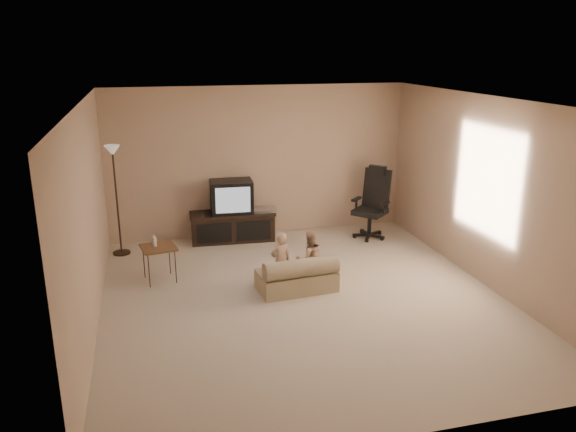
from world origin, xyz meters
The scene contains 9 objects.
floor centered at (0.00, 0.00, 0.00)m, with size 5.50×5.50×0.00m, color #BAA793.
room_shell centered at (0.00, 0.00, 1.52)m, with size 5.50×5.50×5.50m.
tv_stand centered at (-0.51, 2.49, 0.42)m, with size 1.43×0.60×1.01m.
office_chair centered at (1.78, 2.08, 0.43)m, with size 0.78×0.78×1.20m.
side_table centered at (-1.76, 1.07, 0.48)m, with size 0.52×0.52×0.67m.
floor_lamp centered at (-2.30, 2.28, 1.24)m, with size 0.26×0.26×1.70m.
child_sofa centered at (-0.01, 0.26, 0.20)m, with size 1.05×0.65×0.49m.
toddler_left centered at (-0.21, 0.37, 0.40)m, with size 0.29×0.21×0.80m, color #D7AA86.
toddler_right centered at (0.19, 0.38, 0.39)m, with size 0.38×0.21×0.78m, color #D7AA86.
Camera 1 is at (-1.82, -6.30, 3.11)m, focal length 35.00 mm.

